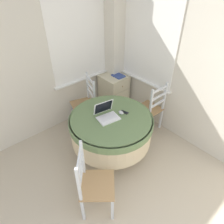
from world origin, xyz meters
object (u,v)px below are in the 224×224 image
Objects in this scene: dining_chair_near_back_window at (85,103)px; cell_phone at (124,112)px; dining_chair_camera_near at (93,184)px; round_dining_table at (111,127)px; computer_mouse at (121,113)px; laptop at (107,114)px; corner_cabinet at (114,92)px; dining_chair_near_right_window at (151,109)px; book_on_cabinet at (118,76)px.

cell_phone is at bearing -85.64° from dining_chair_near_back_window.
dining_chair_near_back_window is at bearing 94.36° from cell_phone.
cell_phone is 0.14× the size of dining_chair_camera_near.
round_dining_table is 13.81× the size of computer_mouse.
dining_chair_near_back_window is at bearing 90.67° from computer_mouse.
laptop is 0.94m from dining_chair_near_back_window.
round_dining_table is at bearing -99.37° from dining_chair_near_back_window.
dining_chair_near_back_window is at bearing -176.23° from corner_cabinet.
laptop is at bearing 161.63° from cell_phone.
laptop is at bearing 159.26° from computer_mouse.
round_dining_table is 9.29× the size of cell_phone.
cell_phone is 0.18× the size of corner_cabinet.
cell_phone is 1.26m from corner_cabinet.
computer_mouse is 1.29m from corner_cabinet.
cell_phone reaches higher than round_dining_table.
laptop is 0.97m from dining_chair_camera_near.
book_on_cabinet is at bearing 88.38° from dining_chair_near_right_window.
computer_mouse is 1.08m from dining_chair_camera_near.
dining_chair_near_right_window is at bearing -3.04° from laptop.
laptop is 0.36× the size of dining_chair_near_back_window.
dining_chair_near_right_window is at bearing 2.13° from computer_mouse.
computer_mouse reaches higher than book_on_cabinet.
dining_chair_camera_near is 2.21m from book_on_cabinet.
dining_chair_near_back_window is (0.20, 0.85, -0.33)m from laptop.
corner_cabinet reaches higher than cell_phone.
dining_chair_near_right_window reaches higher than book_on_cabinet.
dining_chair_camera_near is 1.29× the size of corner_cabinet.
book_on_cabinet is (0.72, 0.91, 0.02)m from cell_phone.
book_on_cabinet is at bearing 39.94° from dining_chair_camera_near.
laptop is at bearing 40.06° from dining_chair_camera_near.
dining_chair_near_right_window and dining_chair_camera_near have the same top height.
dining_chair_near_right_window is (0.75, 0.03, -0.31)m from computer_mouse.
corner_cabinet is 0.39m from book_on_cabinet.
dining_chair_near_right_window reaches higher than cell_phone.
cell_phone is (0.27, -0.09, -0.04)m from laptop.
cell_phone is (0.06, -0.01, -0.02)m from computer_mouse.
book_on_cabinet is (0.99, 0.82, -0.02)m from laptop.
round_dining_table is 1.31m from corner_cabinet.
dining_chair_camera_near reaches higher than corner_cabinet.
book_on_cabinet is at bearing 42.66° from round_dining_table.
cell_phone is 0.75m from dining_chair_near_right_window.
dining_chair_camera_near is (-0.96, -0.49, -0.29)m from cell_phone.
dining_chair_near_back_window is (-0.07, 0.94, -0.29)m from cell_phone.
corner_cabinet is at bearing 90.91° from dining_chair_near_right_window.
dining_chair_camera_near is at bearing -137.82° from corner_cabinet.
round_dining_table is 1.29m from book_on_cabinet.
dining_chair_camera_near is at bearing -140.06° from book_on_cabinet.
book_on_cabinet is at bearing 51.88° from cell_phone.
corner_cabinet is at bearing 3.77° from dining_chair_near_back_window.
dining_chair_near_back_window reaches higher than cell_phone.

